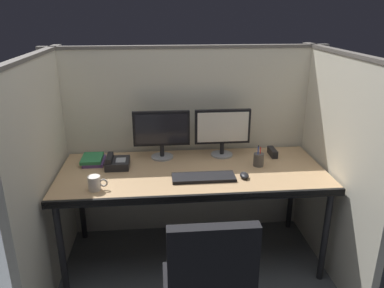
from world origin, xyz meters
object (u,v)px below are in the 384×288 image
book_stack (93,160)px  desk_phone (117,163)px  coffee_mug (95,183)px  pen_cup (259,160)px  keyboard_main (204,177)px  red_stapler (272,152)px  monitor_left (162,131)px  desk (193,177)px  computer_mouse (244,175)px  monitor_right (223,129)px

book_stack → desk_phone: size_ratio=1.11×
coffee_mug → pen_cup: bearing=14.1°
pen_cup → keyboard_main: bearing=-156.5°
red_stapler → monitor_left: bearing=177.7°
desk → monitor_left: (-0.21, 0.27, 0.27)m
desk_phone → monitor_left: bearing=24.2°
computer_mouse → monitor_left: bearing=143.0°
monitor_left → desk_phone: 0.41m
book_stack → computer_mouse: bearing=-18.7°
desk_phone → red_stapler: 1.21m
pen_cup → monitor_left: bearing=162.4°
monitor_right → coffee_mug: bearing=-150.4°
monitor_left → monitor_right: bearing=0.6°
coffee_mug → desk_phone: bearing=74.1°
desk → desk_phone: 0.57m
pen_cup → red_stapler: pen_cup is taller
monitor_left → desk_phone: (-0.33, -0.15, -0.18)m
keyboard_main → computer_mouse: 0.28m
desk → coffee_mug: 0.70m
book_stack → monitor_left: bearing=6.1°
desk → monitor_left: monitor_left is taller
coffee_mug → red_stapler: bearing=20.0°
monitor_left → computer_mouse: size_ratio=4.48×
book_stack → red_stapler: bearing=0.8°
desk → desk_phone: desk_phone is taller
book_stack → pen_cup: (1.22, -0.17, 0.02)m
desk → keyboard_main: keyboard_main is taller
red_stapler → desk_phone: bearing=-174.5°
monitor_left → red_stapler: 0.89m
monitor_right → book_stack: bearing=-176.5°
red_stapler → pen_cup: bearing=-130.9°
monitor_left → desk_phone: size_ratio=2.26×
desk → pen_cup: (0.49, 0.04, 0.10)m
desk → keyboard_main: 0.17m
monitor_right → red_stapler: (0.40, -0.04, -0.19)m
keyboard_main → computer_mouse: bearing=-1.7°
red_stapler → monitor_right: bearing=174.3°
desk_phone → computer_mouse: bearing=-16.8°
monitor_right → keyboard_main: 0.50m
red_stapler → computer_mouse: bearing=-129.2°
monitor_left → computer_mouse: 0.72m
monitor_right → keyboard_main: bearing=-115.3°
coffee_mug → book_stack: bearing=100.1°
desk_phone → red_stapler: size_ratio=1.27×
monitor_right → computer_mouse: 0.48m
keyboard_main → monitor_left: bearing=123.7°
pen_cup → computer_mouse: bearing=-127.5°
book_stack → red_stapler: red_stapler is taller
book_stack → coffee_mug: bearing=-79.9°
pen_cup → red_stapler: size_ratio=1.07×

